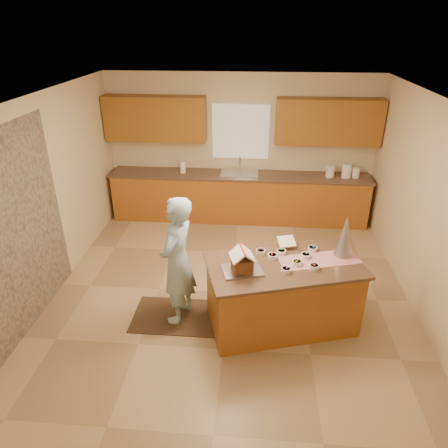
{
  "coord_description": "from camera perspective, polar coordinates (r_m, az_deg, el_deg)",
  "views": [
    {
      "loc": [
        0.32,
        -4.82,
        3.53
      ],
      "look_at": [
        -0.1,
        0.2,
        1.0
      ],
      "focal_mm": 32.89,
      "sensor_mm": 36.0,
      "label": 1
    }
  ],
  "objects": [
    {
      "name": "floor",
      "position": [
        5.98,
        0.81,
        -9.49
      ],
      "size": [
        5.5,
        5.5,
        0.0
      ],
      "primitive_type": "plane",
      "color": "tan",
      "rests_on": "ground"
    },
    {
      "name": "ceiling",
      "position": [
        4.9,
        1.01,
        16.91
      ],
      "size": [
        5.5,
        5.5,
        0.0
      ],
      "primitive_type": "plane",
      "color": "silver",
      "rests_on": "floor"
    },
    {
      "name": "wall_back",
      "position": [
        7.88,
        2.3,
        10.6
      ],
      "size": [
        5.5,
        5.5,
        0.0
      ],
      "primitive_type": "plane",
      "color": "beige",
      "rests_on": "floor"
    },
    {
      "name": "wall_front",
      "position": [
        3.02,
        -2.93,
        -19.55
      ],
      "size": [
        5.5,
        5.5,
        0.0
      ],
      "primitive_type": "plane",
      "color": "beige",
      "rests_on": "floor"
    },
    {
      "name": "wall_left",
      "position": [
        5.99,
        -23.72,
        2.99
      ],
      "size": [
        5.5,
        5.5,
        0.0
      ],
      "primitive_type": "plane",
      "color": "beige",
      "rests_on": "floor"
    },
    {
      "name": "wall_right",
      "position": [
        5.72,
        26.74,
        1.26
      ],
      "size": [
        5.5,
        5.5,
        0.0
      ],
      "primitive_type": "plane",
      "color": "beige",
      "rests_on": "floor"
    },
    {
      "name": "stone_accent",
      "position": [
        5.4,
        -27.03,
        -1.44
      ],
      "size": [
        0.0,
        2.5,
        2.5
      ],
      "primitive_type": "plane",
      "rotation": [
        1.57,
        0.0,
        1.57
      ],
      "color": "gray",
      "rests_on": "wall_left"
    },
    {
      "name": "window_curtain",
      "position": [
        7.78,
        2.33,
        12.67
      ],
      "size": [
        1.05,
        0.03,
        1.0
      ],
      "primitive_type": "cube",
      "color": "white",
      "rests_on": "wall_back"
    },
    {
      "name": "back_counter_base",
      "position": [
        7.91,
        2.08,
        3.65
      ],
      "size": [
        4.8,
        0.6,
        0.88
      ],
      "primitive_type": "cube",
      "color": "#A55A22",
      "rests_on": "floor"
    },
    {
      "name": "back_counter_top",
      "position": [
        7.74,
        2.14,
        6.79
      ],
      "size": [
        4.85,
        0.63,
        0.04
      ],
      "primitive_type": "cube",
      "color": "brown",
      "rests_on": "back_counter_base"
    },
    {
      "name": "upper_cabinet_left",
      "position": [
        7.79,
        -9.51,
        14.26
      ],
      "size": [
        1.85,
        0.35,
        0.8
      ],
      "primitive_type": "cube",
      "color": "olive",
      "rests_on": "wall_back"
    },
    {
      "name": "upper_cabinet_right",
      "position": [
        7.67,
        14.31,
        13.61
      ],
      "size": [
        1.85,
        0.35,
        0.8
      ],
      "primitive_type": "cube",
      "color": "olive",
      "rests_on": "wall_back"
    },
    {
      "name": "sink",
      "position": [
        7.74,
        2.14,
        6.72
      ],
      "size": [
        0.7,
        0.45,
        0.12
      ],
      "primitive_type": "cube",
      "color": "silver",
      "rests_on": "back_counter_top"
    },
    {
      "name": "faucet",
      "position": [
        7.85,
        2.22,
        8.33
      ],
      "size": [
        0.03,
        0.03,
        0.28
      ],
      "primitive_type": "cylinder",
      "color": "silver",
      "rests_on": "back_counter_top"
    },
    {
      "name": "island_base",
      "position": [
        5.25,
        8.08,
        -9.85
      ],
      "size": [
        1.94,
        1.34,
        0.86
      ],
      "primitive_type": "cube",
      "rotation": [
        0.0,
        0.0,
        0.28
      ],
      "color": "#A55A22",
      "rests_on": "floor"
    },
    {
      "name": "island_top",
      "position": [
        4.99,
        8.41,
        -5.69
      ],
      "size": [
        2.04,
        1.43,
        0.04
      ],
      "primitive_type": "cube",
      "rotation": [
        0.0,
        0.0,
        0.28
      ],
      "color": "brown",
      "rests_on": "island_base"
    },
    {
      "name": "table_runner",
      "position": [
        5.14,
        13.09,
        -4.87
      ],
      "size": [
        1.04,
        0.61,
        0.01
      ],
      "primitive_type": "cube",
      "rotation": [
        0.0,
        0.0,
        0.28
      ],
      "color": "#9E0B19",
      "rests_on": "island_top"
    },
    {
      "name": "baking_tray",
      "position": [
        4.8,
        2.51,
        -6.42
      ],
      "size": [
        0.53,
        0.45,
        0.02
      ],
      "primitive_type": "cube",
      "rotation": [
        0.0,
        0.0,
        0.28
      ],
      "color": "silver",
      "rests_on": "island_top"
    },
    {
      "name": "cookbook",
      "position": [
        5.28,
        8.68,
        -2.41
      ],
      "size": [
        0.25,
        0.22,
        0.09
      ],
      "primitive_type": "cube",
      "rotation": [
        -1.13,
        0.0,
        0.28
      ],
      "color": "white",
      "rests_on": "island_top"
    },
    {
      "name": "tinsel_tree",
      "position": [
        5.18,
        16.45,
        -1.64
      ],
      "size": [
        0.27,
        0.27,
        0.54
      ],
      "primitive_type": "cone",
      "rotation": [
        0.0,
        0.0,
        0.28
      ],
      "color": "silver",
      "rests_on": "island_top"
    },
    {
      "name": "rug",
      "position": [
        5.6,
        -6.53,
        -12.57
      ],
      "size": [
        1.15,
        0.75,
        0.01
      ],
      "primitive_type": "cube",
      "color": "black",
      "rests_on": "floor"
    },
    {
      "name": "boy",
      "position": [
        5.09,
        -6.46,
        -5.16
      ],
      "size": [
        0.55,
        0.7,
        1.7
      ],
      "primitive_type": "imported",
      "rotation": [
        0.0,
        0.0,
        -1.83
      ],
      "color": "#9CC2DE",
      "rests_on": "rug"
    },
    {
      "name": "canister_a",
      "position": [
        7.81,
        14.54,
        7.09
      ],
      "size": [
        0.15,
        0.15,
        0.21
      ],
      "primitive_type": "cylinder",
      "color": "white",
      "rests_on": "back_counter_top"
    },
    {
      "name": "canister_b",
      "position": [
        7.86,
        16.68,
        7.09
      ],
      "size": [
        0.17,
        0.17,
        0.25
      ],
      "primitive_type": "cylinder",
      "color": "white",
      "rests_on": "back_counter_top"
    },
    {
      "name": "canister_c",
      "position": [
        7.9,
        17.87,
        6.82
      ],
      "size": [
        0.13,
        0.13,
        0.19
      ],
      "primitive_type": "cylinder",
      "color": "white",
      "rests_on": "back_counter_top"
    },
    {
      "name": "paper_towel",
      "position": [
        7.81,
        -5.75,
        7.91
      ],
      "size": [
        0.1,
        0.1,
        0.23
      ],
      "primitive_type": "cylinder",
      "color": "white",
      "rests_on": "back_counter_top"
    },
    {
      "name": "gingerbread_house",
      "position": [
        4.74,
        2.53,
        -5.25
      ],
      "size": [
        0.33,
        0.34,
        0.28
      ],
      "color": "brown",
      "rests_on": "baking_tray"
    },
    {
      "name": "candy_bowls",
      "position": [
        5.06,
        9.31,
        -4.67
      ],
      "size": [
        0.77,
        0.64,
        0.05
      ],
      "color": "yellow",
      "rests_on": "island_top"
    }
  ]
}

